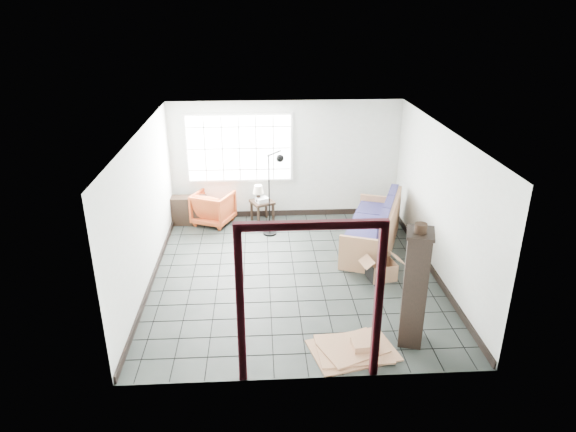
{
  "coord_description": "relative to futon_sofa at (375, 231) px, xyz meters",
  "views": [
    {
      "loc": [
        -0.58,
        -8.04,
        4.52
      ],
      "look_at": [
        -0.09,
        0.3,
        1.0
      ],
      "focal_mm": 32.0,
      "sensor_mm": 36.0,
      "label": 1
    }
  ],
  "objects": [
    {
      "name": "tall_shelf",
      "position": [
        -0.14,
        -3.01,
        0.51
      ],
      "size": [
        0.48,
        0.55,
        1.72
      ],
      "rotation": [
        0.0,
        0.0,
        -0.29
      ],
      "color": "black",
      "rests_on": "ground"
    },
    {
      "name": "side_table",
      "position": [
        -2.2,
        1.41,
        0.04
      ],
      "size": [
        0.59,
        0.59,
        0.49
      ],
      "rotation": [
        0.0,
        0.0,
        0.42
      ],
      "color": "black",
      "rests_on": "ground"
    },
    {
      "name": "floor_lamp",
      "position": [
        -1.95,
        0.67,
        0.62
      ],
      "size": [
        0.49,
        0.46,
        1.85
      ],
      "rotation": [
        0.0,
        0.0,
        -0.31
      ],
      "color": "black",
      "rests_on": "ground"
    },
    {
      "name": "open_box",
      "position": [
        -0.15,
        -1.22,
        -0.21
      ],
      "size": [
        0.8,
        0.5,
        0.42
      ],
      "rotation": [
        0.0,
        0.0,
        0.19
      ],
      "color": "#A16E4E",
      "rests_on": "ground"
    },
    {
      "name": "doorway_trim",
      "position": [
        -1.67,
        -3.69,
        1.02
      ],
      "size": [
        1.8,
        0.08,
        2.2
      ],
      "color": "#340B12",
      "rests_on": "ground"
    },
    {
      "name": "armchair",
      "position": [
        -3.27,
        1.41,
        0.03
      ],
      "size": [
        0.99,
        0.96,
        0.79
      ],
      "primitive_type": "imported",
      "rotation": [
        0.0,
        0.0,
        2.72
      ],
      "color": "#934D15",
      "rests_on": "ground"
    },
    {
      "name": "console_shelf",
      "position": [
        -3.82,
        1.41,
        -0.05
      ],
      "size": [
        0.8,
        0.33,
        0.62
      ],
      "rotation": [
        0.0,
        0.0,
        -0.02
      ],
      "color": "black",
      "rests_on": "ground"
    },
    {
      "name": "room_shell",
      "position": [
        -1.67,
        -0.96,
        1.32
      ],
      "size": [
        5.02,
        5.52,
        2.61
      ],
      "color": "silver",
      "rests_on": "ground"
    },
    {
      "name": "pot",
      "position": [
        -0.16,
        -3.03,
        1.42
      ],
      "size": [
        0.2,
        0.2,
        0.12
      ],
      "rotation": [
        0.0,
        0.0,
        -0.23
      ],
      "color": "black",
      "rests_on": "tall_shelf"
    },
    {
      "name": "table_lamp",
      "position": [
        -2.28,
        1.41,
        0.38
      ],
      "size": [
        0.28,
        0.28,
        0.36
      ],
      "rotation": [
        0.0,
        0.0,
        0.23
      ],
      "color": "black",
      "rests_on": "side_table"
    },
    {
      "name": "window_panel",
      "position": [
        -2.67,
        1.71,
        1.24
      ],
      "size": [
        2.32,
        0.08,
        1.52
      ],
      "color": "silver",
      "rests_on": "ground"
    },
    {
      "name": "ground",
      "position": [
        -1.67,
        -0.99,
        -0.36
      ],
      "size": [
        5.5,
        5.5,
        0.0
      ],
      "primitive_type": "plane",
      "color": "black",
      "rests_on": "ground"
    },
    {
      "name": "cardboard_pile",
      "position": [
        -0.98,
        -3.23,
        -0.32
      ],
      "size": [
        1.31,
        1.07,
        0.17
      ],
      "rotation": [
        0.0,
        0.0,
        0.19
      ],
      "color": "#A16E4E",
      "rests_on": "ground"
    },
    {
      "name": "projector",
      "position": [
        -2.2,
        1.36,
        0.17
      ],
      "size": [
        0.32,
        0.29,
        0.09
      ],
      "rotation": [
        0.0,
        0.0,
        0.43
      ],
      "color": "silver",
      "rests_on": "side_table"
    },
    {
      "name": "futon_sofa",
      "position": [
        0.0,
        0.0,
        0.0
      ],
      "size": [
        1.59,
        2.41,
        1.0
      ],
      "rotation": [
        0.0,
        0.0,
        -0.36
      ],
      "color": "#A9724C",
      "rests_on": "ground"
    }
  ]
}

